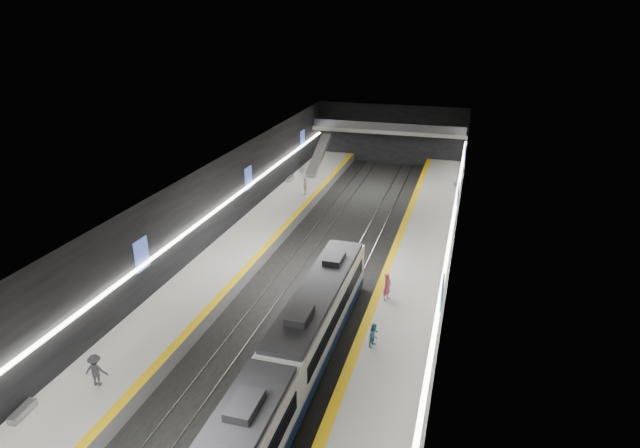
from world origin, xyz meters
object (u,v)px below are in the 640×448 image
(passenger_right_b, at_px, (374,335))
(passenger_left_b, at_px, (96,370))
(bench_right_far, at_px, (458,182))
(bench_left_far, at_px, (290,179))
(bench_left_near, at_px, (23,412))
(escalator, at_px, (319,155))
(passenger_left_a, at_px, (305,186))
(train, at_px, (277,387))
(passenger_right_a, at_px, (387,287))

(passenger_right_b, xyz_separation_m, passenger_left_b, (-13.62, -7.70, 0.17))
(passenger_left_b, bearing_deg, bench_right_far, -122.59)
(bench_left_far, bearing_deg, bench_left_near, -92.22)
(bench_left_near, xyz_separation_m, bench_left_far, (0.00, 40.50, 0.02))
(escalator, height_order, passenger_left_b, escalator)
(bench_left_near, relative_size, passenger_left_a, 0.86)
(bench_left_far, height_order, passenger_left_b, passenger_left_b)
(passenger_right_b, bearing_deg, train, 172.81)
(passenger_right_b, bearing_deg, bench_left_far, 50.61)
(passenger_left_a, distance_m, passenger_left_b, 33.12)
(bench_left_near, bearing_deg, passenger_left_a, 79.94)
(passenger_right_a, relative_size, passenger_left_a, 1.04)
(escalator, bearing_deg, train, -76.44)
(passenger_left_a, height_order, passenger_left_b, passenger_left_a)
(escalator, bearing_deg, passenger_right_b, -68.52)
(bench_left_near, xyz_separation_m, passenger_left_b, (2.13, 3.02, 0.74))
(passenger_right_b, relative_size, passenger_left_b, 0.82)
(train, xyz_separation_m, bench_right_far, (7.00, 40.47, -0.97))
(passenger_left_a, bearing_deg, bench_left_near, -12.43)
(bench_left_near, xyz_separation_m, passenger_right_b, (15.75, 10.72, 0.57))
(escalator, relative_size, bench_left_near, 4.88)
(bench_left_near, xyz_separation_m, passenger_right_a, (15.55, 16.39, 0.79))
(passenger_right_b, height_order, passenger_left_b, passenger_left_b)
(escalator, bearing_deg, passenger_left_a, -82.50)
(train, bearing_deg, passenger_right_a, 73.75)
(passenger_left_a, bearing_deg, bench_right_far, 111.24)
(train, relative_size, passenger_left_a, 15.77)
(passenger_left_b, bearing_deg, passenger_right_b, -161.06)
(bench_left_far, bearing_deg, escalator, 66.62)
(passenger_right_a, xyz_separation_m, passenger_left_a, (-12.30, 19.73, -0.03))
(bench_left_far, bearing_deg, bench_right_far, 10.17)
(train, distance_m, bench_left_far, 38.24)
(passenger_left_b, bearing_deg, bench_left_near, 44.21)
(train, height_order, bench_right_far, train)
(escalator, bearing_deg, bench_left_far, -111.16)
(train, height_order, passenger_left_b, train)
(passenger_right_a, height_order, passenger_right_b, passenger_right_a)
(bench_left_near, relative_size, passenger_right_a, 0.83)
(passenger_right_a, distance_m, passenger_left_a, 23.25)
(escalator, relative_size, passenger_right_a, 4.05)
(escalator, relative_size, passenger_left_a, 4.20)
(passenger_left_b, bearing_deg, passenger_left_a, -102.49)
(passenger_right_a, height_order, passenger_left_b, passenger_right_a)
(bench_right_far, xyz_separation_m, passenger_left_a, (-15.74, -8.55, 0.72))
(bench_left_near, bearing_deg, bench_right_far, 62.05)
(bench_left_near, distance_m, passenger_right_b, 19.06)
(passenger_right_a, bearing_deg, passenger_right_b, -153.00)
(bench_left_far, relative_size, passenger_right_b, 1.16)
(passenger_left_b, bearing_deg, train, 176.29)
(bench_right_far, bearing_deg, bench_left_far, -156.10)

